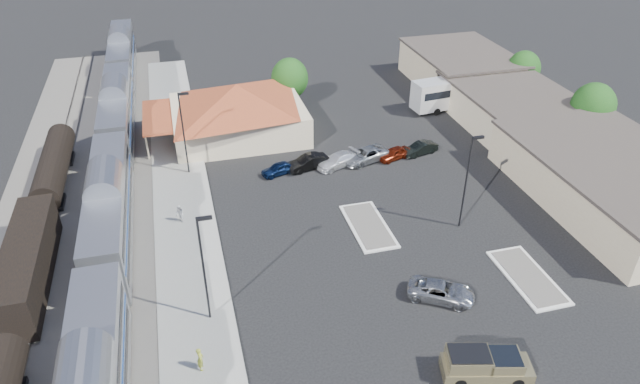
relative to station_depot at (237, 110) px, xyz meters
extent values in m
plane|color=black|center=(4.56, -24.00, -3.13)|extent=(280.00, 280.00, 0.00)
cube|color=#4C4944|center=(-16.44, -16.00, -3.07)|extent=(16.00, 100.00, 0.12)
cube|color=gray|center=(-7.44, -18.00, -3.04)|extent=(5.50, 92.00, 0.18)
cube|color=silver|center=(-13.44, -17.78, -0.08)|extent=(3.00, 20.00, 5.00)
cube|color=black|center=(-13.44, -17.78, -2.83)|extent=(2.20, 16.00, 0.60)
cube|color=silver|center=(-13.44, 3.22, -0.08)|extent=(3.00, 20.00, 5.00)
cube|color=black|center=(-13.44, 3.22, -2.83)|extent=(2.20, 16.00, 0.60)
cube|color=silver|center=(-13.44, 24.22, -0.08)|extent=(3.00, 20.00, 5.00)
cube|color=black|center=(-13.44, 24.22, -2.83)|extent=(2.20, 16.00, 0.60)
cube|color=black|center=(-19.44, -22.54, -0.93)|extent=(2.80, 14.00, 3.60)
cube|color=black|center=(-19.44, -22.54, -2.83)|extent=(2.20, 12.00, 0.60)
cylinder|color=black|center=(-19.44, -6.54, -1.03)|extent=(2.80, 14.00, 2.80)
cube|color=black|center=(-19.44, -6.54, -2.83)|extent=(2.20, 12.00, 0.60)
cube|color=beige|center=(0.06, 0.00, -1.33)|extent=(15.00, 12.00, 3.60)
pyramid|color=maroon|center=(0.06, 0.00, 1.77)|extent=(15.30, 12.24, 2.60)
cube|color=maroon|center=(-9.04, 0.00, 0.17)|extent=(3.20, 9.60, 0.25)
cube|color=#C6B28C|center=(32.56, -24.00, -1.03)|extent=(14.00, 22.00, 4.20)
cube|color=#3F3833|center=(32.56, -24.00, 1.22)|extent=(14.40, 22.40, 0.30)
cube|color=#C6B28C|center=(32.56, -6.00, -1.13)|extent=(12.00, 18.00, 4.00)
cube|color=#3F3833|center=(32.56, -6.00, 1.02)|extent=(12.40, 18.40, 0.30)
cube|color=#C6B28C|center=(32.56, 8.00, -0.88)|extent=(12.00, 16.00, 4.50)
cube|color=#3F3833|center=(32.56, 8.00, 1.52)|extent=(12.40, 16.40, 0.30)
cube|color=silver|center=(8.56, -22.00, -3.06)|extent=(3.30, 7.50, 0.15)
cube|color=#4C4944|center=(8.56, -22.00, -2.97)|extent=(2.70, 6.90, 0.10)
cube|color=silver|center=(18.56, -32.00, -3.06)|extent=(3.30, 7.50, 0.15)
cube|color=#4C4944|center=(18.56, -32.00, -2.97)|extent=(2.70, 6.90, 0.10)
cylinder|color=black|center=(-6.44, -30.00, 1.37)|extent=(0.16, 0.16, 9.00)
cube|color=black|center=(-5.94, -30.00, 5.72)|extent=(1.00, 0.25, 0.22)
cylinder|color=black|center=(-6.44, -8.00, 1.37)|extent=(0.16, 0.16, 9.00)
cube|color=black|center=(-5.94, -8.00, 5.72)|extent=(1.00, 0.25, 0.22)
cylinder|color=black|center=(16.56, -24.00, 1.37)|extent=(0.16, 0.16, 9.00)
cube|color=black|center=(17.06, -24.00, 5.72)|extent=(1.00, 0.25, 0.22)
cylinder|color=#382314|center=(38.56, -12.00, -1.70)|extent=(0.30, 0.30, 2.86)
ellipsoid|color=#134416|center=(38.56, -12.00, 1.09)|extent=(4.94, 4.94, 5.46)
cylinder|color=#382314|center=(38.56, 2.00, -1.86)|extent=(0.30, 0.30, 2.55)
ellipsoid|color=#134416|center=(38.56, 2.00, 0.64)|extent=(4.41, 4.41, 4.87)
cylinder|color=#382314|center=(7.56, 6.00, -1.77)|extent=(0.30, 0.30, 2.73)
ellipsoid|color=#134416|center=(7.56, 6.00, 0.90)|extent=(4.71, 4.71, 5.21)
cube|color=#998B5E|center=(10.42, -39.87, -2.56)|extent=(6.08, 3.47, 0.94)
cube|color=#998B5E|center=(10.42, -39.87, -1.83)|extent=(2.61, 2.47, 0.99)
cube|color=#998B5E|center=(10.42, -39.87, -1.72)|extent=(3.17, 2.62, 1.15)
cylinder|color=black|center=(11.95, -41.24, -2.76)|extent=(0.80, 0.47, 0.75)
cylinder|color=black|center=(12.43, -39.42, -2.76)|extent=(0.80, 0.47, 0.75)
cylinder|color=black|center=(8.40, -40.31, -2.76)|extent=(0.80, 0.47, 0.75)
cylinder|color=black|center=(8.88, -38.49, -2.76)|extent=(0.80, 0.47, 0.75)
imported|color=#9FA2A7|center=(10.77, -32.37, -2.42)|extent=(5.56, 4.65, 1.41)
cube|color=silver|center=(28.56, 0.54, -0.86)|extent=(12.88, 4.11, 3.59)
cube|color=black|center=(28.56, 0.54, -0.43)|extent=(11.88, 4.04, 0.95)
cylinder|color=black|center=(33.10, -0.20, -2.66)|extent=(0.98, 0.42, 0.95)
cylinder|color=black|center=(32.83, 2.26, -2.66)|extent=(0.98, 0.42, 0.95)
cylinder|color=black|center=(24.92, -1.10, -2.66)|extent=(0.98, 0.42, 0.95)
cylinder|color=black|center=(24.65, 1.35, -2.66)|extent=(0.98, 0.42, 0.95)
imported|color=#AEB639|center=(-7.46, -34.65, -2.04)|extent=(0.45, 0.68, 1.82)
imported|color=white|center=(-7.79, -17.05, -2.10)|extent=(0.93, 1.02, 1.70)
imported|color=#0C1C40|center=(2.66, -10.54, -2.49)|extent=(4.03, 2.48, 1.28)
imported|color=black|center=(5.86, -10.24, -2.37)|extent=(4.85, 2.68, 1.51)
imported|color=white|center=(9.06, -10.54, -2.42)|extent=(5.29, 3.60, 1.42)
imported|color=#919599|center=(12.26, -10.24, -2.38)|extent=(5.91, 3.96, 1.51)
imported|color=maroon|center=(15.46, -10.54, -2.47)|extent=(4.15, 2.63, 1.31)
imported|color=black|center=(18.66, -10.24, -2.46)|extent=(4.31, 2.42, 1.35)
camera|label=1|loc=(-6.59, -61.54, 26.81)|focal=32.00mm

